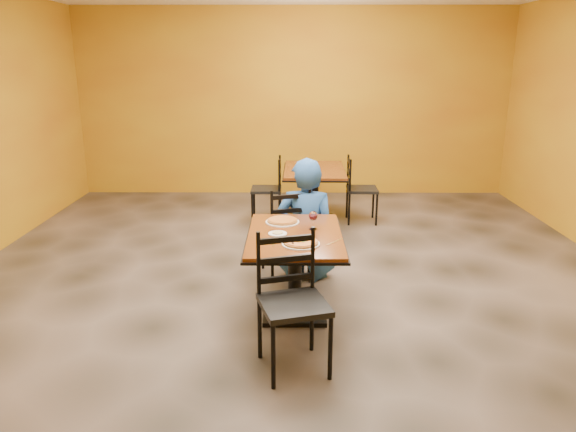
{
  "coord_description": "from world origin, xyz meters",
  "views": [
    {
      "loc": [
        -0.03,
        -4.84,
        2.19
      ],
      "look_at": [
        -0.06,
        -0.3,
        0.85
      ],
      "focal_mm": 33.24,
      "sensor_mm": 36.0,
      "label": 1
    }
  ],
  "objects_px": {
    "table_main": "(295,255)",
    "plate_far": "(282,222)",
    "chair_second_left": "(266,190)",
    "side_plate": "(278,234)",
    "table_second": "(314,183)",
    "chair_main_far": "(285,230)",
    "plate_main": "(301,244)",
    "diner": "(306,218)",
    "chair_second_right": "(362,190)",
    "wine_glass": "(313,220)",
    "pizza_far": "(282,220)",
    "pizza_main": "(301,242)",
    "chair_main_near": "(294,306)"
  },
  "relations": [
    {
      "from": "chair_main_far",
      "to": "diner",
      "type": "relative_size",
      "value": 0.77
    },
    {
      "from": "side_plate",
      "to": "table_second",
      "type": "bearing_deg",
      "value": 81.32
    },
    {
      "from": "plate_far",
      "to": "table_main",
      "type": "bearing_deg",
      "value": -71.04
    },
    {
      "from": "chair_second_right",
      "to": "wine_glass",
      "type": "bearing_deg",
      "value": 164.87
    },
    {
      "from": "chair_main_far",
      "to": "plate_main",
      "type": "relative_size",
      "value": 3.1
    },
    {
      "from": "diner",
      "to": "plate_far",
      "type": "bearing_deg",
      "value": 74.78
    },
    {
      "from": "table_main",
      "to": "plate_main",
      "type": "distance_m",
      "value": 0.34
    },
    {
      "from": "table_second",
      "to": "plate_main",
      "type": "distance_m",
      "value": 3.11
    },
    {
      "from": "chair_main_far",
      "to": "plate_far",
      "type": "relative_size",
      "value": 3.1
    },
    {
      "from": "diner",
      "to": "plate_far",
      "type": "relative_size",
      "value": 4.05
    },
    {
      "from": "chair_second_right",
      "to": "plate_main",
      "type": "height_order",
      "value": "chair_second_right"
    },
    {
      "from": "wine_glass",
      "to": "chair_main_near",
      "type": "bearing_deg",
      "value": -99.64
    },
    {
      "from": "table_main",
      "to": "plate_main",
      "type": "xyz_separation_m",
      "value": [
        0.05,
        -0.27,
        0.2
      ]
    },
    {
      "from": "side_plate",
      "to": "wine_glass",
      "type": "bearing_deg",
      "value": 24.26
    },
    {
      "from": "chair_main_far",
      "to": "plate_far",
      "type": "distance_m",
      "value": 0.67
    },
    {
      "from": "pizza_main",
      "to": "table_second",
      "type": "bearing_deg",
      "value": 85.59
    },
    {
      "from": "plate_far",
      "to": "side_plate",
      "type": "distance_m",
      "value": 0.34
    },
    {
      "from": "plate_far",
      "to": "pizza_far",
      "type": "distance_m",
      "value": 0.02
    },
    {
      "from": "chair_second_right",
      "to": "plate_far",
      "type": "xyz_separation_m",
      "value": [
        -1.06,
        -2.49,
        0.3
      ]
    },
    {
      "from": "table_main",
      "to": "chair_second_right",
      "type": "distance_m",
      "value": 2.98
    },
    {
      "from": "pizza_main",
      "to": "plate_far",
      "type": "relative_size",
      "value": 0.92
    },
    {
      "from": "chair_main_far",
      "to": "chair_second_left",
      "type": "distance_m",
      "value": 1.91
    },
    {
      "from": "side_plate",
      "to": "plate_main",
      "type": "bearing_deg",
      "value": -53.21
    },
    {
      "from": "chair_second_left",
      "to": "chair_second_right",
      "type": "bearing_deg",
      "value": 90.21
    },
    {
      "from": "table_main",
      "to": "pizza_far",
      "type": "xyz_separation_m",
      "value": [
        -0.11,
        0.33,
        0.21
      ]
    },
    {
      "from": "chair_main_far",
      "to": "diner",
      "type": "distance_m",
      "value": 0.26
    },
    {
      "from": "chair_second_left",
      "to": "plate_far",
      "type": "bearing_deg",
      "value": 6.29
    },
    {
      "from": "side_plate",
      "to": "table_main",
      "type": "bearing_deg",
      "value": 5.14
    },
    {
      "from": "table_main",
      "to": "chair_second_right",
      "type": "xyz_separation_m",
      "value": [
        0.95,
        2.82,
        -0.1
      ]
    },
    {
      "from": "chair_second_left",
      "to": "side_plate",
      "type": "distance_m",
      "value": 2.86
    },
    {
      "from": "pizza_main",
      "to": "chair_second_left",
      "type": "bearing_deg",
      "value": 97.8
    },
    {
      "from": "table_main",
      "to": "chair_main_far",
      "type": "xyz_separation_m",
      "value": [
        -0.09,
        0.94,
        -0.08
      ]
    },
    {
      "from": "table_second",
      "to": "chair_main_far",
      "type": "distance_m",
      "value": 1.92
    },
    {
      "from": "pizza_main",
      "to": "side_plate",
      "type": "distance_m",
      "value": 0.32
    },
    {
      "from": "table_second",
      "to": "plate_main",
      "type": "relative_size",
      "value": 4.09
    },
    {
      "from": "diner",
      "to": "pizza_far",
      "type": "distance_m",
      "value": 0.61
    },
    {
      "from": "wine_glass",
      "to": "pizza_far",
      "type": "bearing_deg",
      "value": 143.45
    },
    {
      "from": "diner",
      "to": "table_second",
      "type": "bearing_deg",
      "value": -87.23
    },
    {
      "from": "chair_second_right",
      "to": "diner",
      "type": "height_order",
      "value": "diner"
    },
    {
      "from": "chair_main_near",
      "to": "diner",
      "type": "distance_m",
      "value": 1.77
    },
    {
      "from": "diner",
      "to": "side_plate",
      "type": "xyz_separation_m",
      "value": [
        -0.27,
        -0.89,
        0.13
      ]
    },
    {
      "from": "table_second",
      "to": "pizza_far",
      "type": "distance_m",
      "value": 2.53
    },
    {
      "from": "chair_second_right",
      "to": "side_plate",
      "type": "bearing_deg",
      "value": 160.02
    },
    {
      "from": "chair_main_far",
      "to": "chair_second_left",
      "type": "height_order",
      "value": "chair_main_far"
    },
    {
      "from": "table_main",
      "to": "plate_far",
      "type": "relative_size",
      "value": 3.97
    },
    {
      "from": "table_second",
      "to": "plate_main",
      "type": "bearing_deg",
      "value": -94.41
    },
    {
      "from": "plate_far",
      "to": "plate_main",
      "type": "bearing_deg",
      "value": -75.22
    },
    {
      "from": "table_main",
      "to": "pizza_main",
      "type": "height_order",
      "value": "pizza_main"
    },
    {
      "from": "chair_main_far",
      "to": "chair_second_right",
      "type": "xyz_separation_m",
      "value": [
        1.04,
        1.89,
        -0.02
      ]
    },
    {
      "from": "chair_second_right",
      "to": "pizza_main",
      "type": "bearing_deg",
      "value": 164.92
    }
  ]
}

